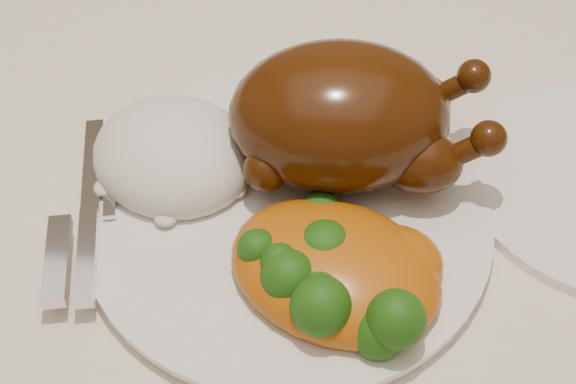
# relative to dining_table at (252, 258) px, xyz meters

# --- Properties ---
(dining_table) EXTENTS (1.60, 0.90, 0.76)m
(dining_table) POSITION_rel_dining_table_xyz_m (0.00, 0.00, 0.00)
(dining_table) COLOR brown
(dining_table) RESTS_ON floor
(tablecloth) EXTENTS (1.73, 1.03, 0.18)m
(tablecloth) POSITION_rel_dining_table_xyz_m (0.00, 0.00, 0.07)
(tablecloth) COLOR beige
(tablecloth) RESTS_ON dining_table
(dinner_plate) EXTENTS (0.32, 0.32, 0.01)m
(dinner_plate) POSITION_rel_dining_table_xyz_m (0.04, -0.04, 0.11)
(dinner_plate) COLOR white
(dinner_plate) RESTS_ON tablecloth
(roast_chicken) EXTENTS (0.19, 0.13, 0.09)m
(roast_chicken) POSITION_rel_dining_table_xyz_m (0.07, 0.01, 0.16)
(roast_chicken) COLOR #411E07
(roast_chicken) RESTS_ON dinner_plate
(rice_mound) EXTENTS (0.15, 0.14, 0.06)m
(rice_mound) POSITION_rel_dining_table_xyz_m (-0.05, -0.01, 0.13)
(rice_mound) COLOR white
(rice_mound) RESTS_ON dinner_plate
(mac_and_cheese) EXTENTS (0.16, 0.14, 0.05)m
(mac_and_cheese) POSITION_rel_dining_table_xyz_m (0.07, -0.10, 0.13)
(mac_and_cheese) COLOR #BC650C
(mac_and_cheese) RESTS_ON dinner_plate
(cutlery) EXTENTS (0.05, 0.16, 0.01)m
(cutlery) POSITION_rel_dining_table_xyz_m (-0.09, -0.08, 0.12)
(cutlery) COLOR silver
(cutlery) RESTS_ON dinner_plate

